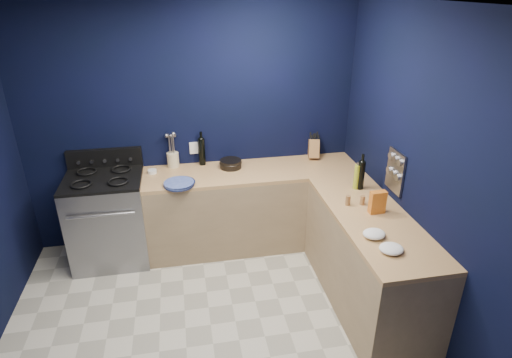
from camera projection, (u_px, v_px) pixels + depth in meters
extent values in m
cube|color=beige|center=(213.00, 345.00, 3.49)|extent=(3.50, 3.50, 0.02)
cube|color=silver|center=(193.00, 3.00, 2.38)|extent=(3.50, 3.50, 0.02)
cube|color=black|center=(192.00, 128.00, 4.50)|extent=(3.50, 0.02, 2.60)
cube|color=black|center=(435.00, 186.00, 3.23)|extent=(0.02, 3.50, 2.60)
cube|color=#977D5B|center=(253.00, 209.00, 4.68)|extent=(2.30, 0.63, 0.86)
cube|color=olive|center=(253.00, 172.00, 4.49)|extent=(2.30, 0.63, 0.04)
cube|color=#977D5B|center=(367.00, 262.00, 3.80)|extent=(0.63, 1.67, 0.86)
cube|color=olive|center=(373.00, 218.00, 3.61)|extent=(0.63, 1.67, 0.04)
cube|color=gray|center=(109.00, 220.00, 4.40)|extent=(0.76, 0.66, 0.92)
cube|color=black|center=(106.00, 237.00, 4.13)|extent=(0.59, 0.02, 0.42)
cube|color=black|center=(102.00, 179.00, 4.20)|extent=(0.76, 0.66, 0.03)
cube|color=black|center=(105.00, 158.00, 4.42)|extent=(0.76, 0.06, 0.20)
cube|color=gray|center=(395.00, 171.00, 3.77)|extent=(0.02, 0.28, 0.38)
cube|color=white|center=(194.00, 148.00, 4.58)|extent=(0.09, 0.02, 0.13)
cylinder|color=#344395|center=(179.00, 184.00, 4.14)|extent=(0.39, 0.39, 0.04)
cylinder|color=white|center=(152.00, 171.00, 4.41)|extent=(0.12, 0.12, 0.04)
cylinder|color=beige|center=(173.00, 160.00, 4.54)|extent=(0.15, 0.15, 0.16)
cylinder|color=black|center=(202.00, 152.00, 4.56)|extent=(0.08, 0.08, 0.29)
cylinder|color=black|center=(231.00, 164.00, 4.52)|extent=(0.23, 0.23, 0.09)
cube|color=olive|center=(314.00, 148.00, 4.77)|extent=(0.17, 0.27, 0.26)
cylinder|color=black|center=(361.00, 175.00, 4.03)|extent=(0.08, 0.08, 0.28)
cylinder|color=#9AA922|center=(357.00, 177.00, 4.03)|extent=(0.07, 0.07, 0.25)
cylinder|color=olive|center=(348.00, 200.00, 3.76)|extent=(0.05, 0.05, 0.09)
cylinder|color=olive|center=(362.00, 200.00, 3.77)|extent=(0.05, 0.05, 0.09)
cube|color=#A53B1B|center=(377.00, 202.00, 3.62)|extent=(0.14, 0.07, 0.20)
ellipsoid|color=white|center=(374.00, 234.00, 3.29)|extent=(0.21, 0.19, 0.06)
ellipsoid|color=white|center=(391.00, 249.00, 3.12)|extent=(0.23, 0.23, 0.05)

